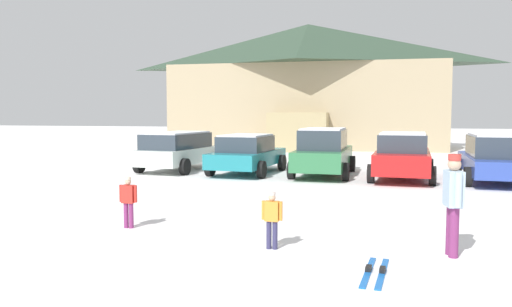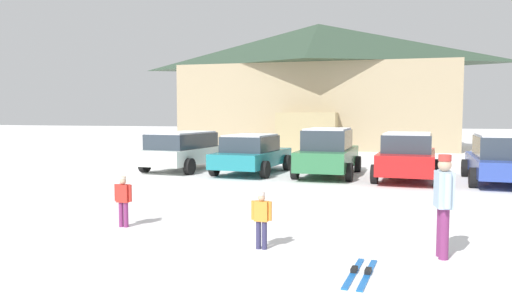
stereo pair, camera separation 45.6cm
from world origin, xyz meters
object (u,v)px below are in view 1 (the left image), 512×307
(skier_child_in_orange_jacket, at_px, (272,217))
(skier_child_in_red_jacket, at_px, (128,199))
(parked_white_suv, at_px, (178,150))
(parked_blue_hatchback, at_px, (495,158))
(parked_red_sedan, at_px, (402,156))
(parked_green_coupe, at_px, (324,152))
(skier_adult_in_blue_parka, at_px, (453,199))
(ski_lodge, at_px, (308,85))
(parked_teal_hatchback, at_px, (247,153))
(pair_of_skis, at_px, (375,272))

(skier_child_in_orange_jacket, xyz_separation_m, skier_child_in_red_jacket, (-3.17, 0.81, 0.03))
(parked_white_suv, bearing_deg, parked_blue_hatchback, -2.70)
(parked_red_sedan, xyz_separation_m, skier_child_in_orange_jacket, (-2.45, -10.09, -0.29))
(parked_green_coupe, xyz_separation_m, skier_adult_in_blue_parka, (3.32, -10.20, 0.05))
(ski_lodge, relative_size, parked_blue_hatchback, 3.87)
(skier_child_in_red_jacket, bearing_deg, ski_lodge, 90.70)
(ski_lodge, bearing_deg, parked_teal_hatchback, -89.51)
(skier_child_in_red_jacket, xyz_separation_m, skier_adult_in_blue_parka, (6.10, -0.49, 0.35))
(ski_lodge, height_order, parked_green_coupe, ski_lodge)
(parked_teal_hatchback, xyz_separation_m, parked_red_sedan, (5.79, -0.33, 0.06))
(parked_green_coupe, xyz_separation_m, parked_blue_hatchback, (5.84, -0.41, -0.06))
(ski_lodge, height_order, parked_white_suv, ski_lodge)
(parked_green_coupe, bearing_deg, pair_of_skis, -79.42)
(skier_adult_in_blue_parka, height_order, pair_of_skis, skier_adult_in_blue_parka)
(parked_blue_hatchback, bearing_deg, parked_red_sedan, -179.64)
(parked_green_coupe, bearing_deg, parked_teal_hatchback, -178.12)
(parked_teal_hatchback, height_order, parked_red_sedan, parked_red_sedan)
(parked_teal_hatchback, relative_size, pair_of_skis, 3.06)
(parked_blue_hatchback, bearing_deg, parked_teal_hatchback, 178.00)
(parked_white_suv, xyz_separation_m, parked_blue_hatchback, (11.83, -0.56, -0.03))
(ski_lodge, relative_size, parked_teal_hatchback, 4.13)
(parked_white_suv, height_order, parked_teal_hatchback, parked_white_suv)
(skier_adult_in_blue_parka, bearing_deg, pair_of_skis, -134.43)
(parked_white_suv, bearing_deg, skier_child_in_red_jacket, -72.00)
(parked_teal_hatchback, distance_m, pair_of_skis, 12.43)
(parked_white_suv, relative_size, parked_green_coupe, 0.93)
(parked_teal_hatchback, distance_m, parked_green_coupe, 2.96)
(parked_white_suv, distance_m, pair_of_skis, 14.15)
(parked_white_suv, height_order, skier_child_in_orange_jacket, parked_white_suv)
(parked_blue_hatchback, bearing_deg, parked_green_coupe, 176.03)
(ski_lodge, distance_m, parked_green_coupe, 16.81)
(skier_child_in_orange_jacket, height_order, pair_of_skis, skier_child_in_orange_jacket)
(skier_child_in_red_jacket, bearing_deg, parked_blue_hatchback, 47.17)
(parked_teal_hatchback, bearing_deg, parked_white_suv, 175.28)
(ski_lodge, relative_size, parked_white_suv, 4.24)
(parked_red_sedan, relative_size, pair_of_skis, 3.10)
(skier_adult_in_blue_parka, bearing_deg, ski_lodge, 103.68)
(parked_teal_hatchback, bearing_deg, skier_child_in_orange_jacket, -72.22)
(ski_lodge, bearing_deg, pair_of_skis, -79.27)
(ski_lodge, xyz_separation_m, parked_white_suv, (-2.89, -16.01, -3.47))
(parked_red_sedan, distance_m, skier_child_in_orange_jacket, 10.39)
(skier_child_in_red_jacket, xyz_separation_m, pair_of_skis, (4.91, -1.70, -0.57))
(parked_red_sedan, bearing_deg, ski_lodge, 109.68)
(parked_blue_hatchback, xyz_separation_m, pair_of_skis, (-3.71, -11.00, -0.81))
(parked_white_suv, distance_m, parked_teal_hatchback, 3.04)
(ski_lodge, distance_m, parked_red_sedan, 17.96)
(ski_lodge, height_order, parked_teal_hatchback, ski_lodge)
(parked_blue_hatchback, height_order, skier_child_in_orange_jacket, parked_blue_hatchback)
(parked_green_coupe, height_order, skier_child_in_red_jacket, parked_green_coupe)
(skier_child_in_orange_jacket, bearing_deg, parked_red_sedan, 76.35)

